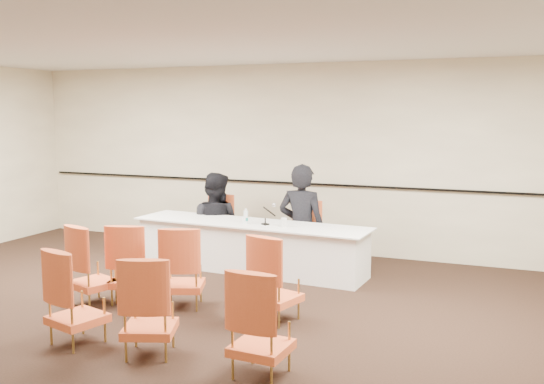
# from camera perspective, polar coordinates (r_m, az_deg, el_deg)

# --- Properties ---
(floor) EXTENTS (10.00, 10.00, 0.00)m
(floor) POSITION_cam_1_polar(r_m,az_deg,el_deg) (6.46, -9.14, -12.82)
(floor) COLOR black
(floor) RESTS_ON ground
(ceiling) EXTENTS (10.00, 10.00, 0.00)m
(ceiling) POSITION_cam_1_polar(r_m,az_deg,el_deg) (6.11, -9.75, 14.62)
(ceiling) COLOR silver
(ceiling) RESTS_ON ground
(wall_back) EXTENTS (10.00, 0.04, 3.00)m
(wall_back) POSITION_cam_1_polar(r_m,az_deg,el_deg) (9.72, 2.98, 3.18)
(wall_back) COLOR #BDB195
(wall_back) RESTS_ON ground
(wall_rail) EXTENTS (9.80, 0.04, 0.03)m
(wall_rail) POSITION_cam_1_polar(r_m,az_deg,el_deg) (9.72, 2.88, 0.81)
(wall_rail) COLOR black
(wall_rail) RESTS_ON wall_back
(panel_table) EXTENTS (3.49, 1.01, 0.69)m
(panel_table) POSITION_cam_1_polar(r_m,az_deg,el_deg) (8.62, -2.06, -5.15)
(panel_table) COLOR white
(panel_table) RESTS_ON ground
(panelist_main) EXTENTS (0.71, 0.47, 1.92)m
(panelist_main) POSITION_cam_1_polar(r_m,az_deg,el_deg) (8.81, 2.81, -3.58)
(panelist_main) COLOR black
(panelist_main) RESTS_ON ground
(panelist_main_chair) EXTENTS (0.53, 0.53, 0.95)m
(panelist_main_chair) POSITION_cam_1_polar(r_m,az_deg,el_deg) (8.82, 2.81, -3.99)
(panelist_main_chair) COLOR #CC4C24
(panelist_main_chair) RESTS_ON ground
(panelist_second) EXTENTS (0.87, 0.69, 1.77)m
(panelist_second) POSITION_cam_1_polar(r_m,az_deg,el_deg) (9.48, -5.41, -3.49)
(panelist_second) COLOR black
(panelist_second) RESTS_ON ground
(panelist_second_chair) EXTENTS (0.53, 0.53, 0.95)m
(panelist_second_chair) POSITION_cam_1_polar(r_m,az_deg,el_deg) (9.47, -5.41, -3.21)
(panelist_second_chair) COLOR #CC4C24
(panelist_second_chair) RESTS_ON ground
(papers) EXTENTS (0.34, 0.28, 0.00)m
(papers) POSITION_cam_1_polar(r_m,az_deg,el_deg) (8.36, 0.21, -3.11)
(papers) COLOR white
(papers) RESTS_ON panel_table
(microphone) EXTENTS (0.19, 0.24, 0.30)m
(microphone) POSITION_cam_1_polar(r_m,az_deg,el_deg) (8.34, -0.64, -2.12)
(microphone) COLOR black
(microphone) RESTS_ON panel_table
(water_bottle) EXTENTS (0.07, 0.07, 0.21)m
(water_bottle) POSITION_cam_1_polar(r_m,az_deg,el_deg) (8.47, -2.48, -2.27)
(water_bottle) COLOR #18847B
(water_bottle) RESTS_ON panel_table
(drinking_glass) EXTENTS (0.09, 0.09, 0.10)m
(drinking_glass) POSITION_cam_1_polar(r_m,az_deg,el_deg) (8.48, -2.56, -2.64)
(drinking_glass) COLOR white
(drinking_glass) RESTS_ON panel_table
(coffee_cup) EXTENTS (0.09, 0.09, 0.12)m
(coffee_cup) POSITION_cam_1_polar(r_m,az_deg,el_deg) (8.22, 1.13, -2.88)
(coffee_cup) COLOR white
(coffee_cup) RESTS_ON panel_table
(aud_chair_front_left) EXTENTS (0.63, 0.63, 0.95)m
(aud_chair_front_left) POSITION_cam_1_polar(r_m,az_deg,el_deg) (7.39, -16.49, -6.56)
(aud_chair_front_left) COLOR #CC4C24
(aud_chair_front_left) RESTS_ON ground
(aud_chair_front_mid) EXTENTS (0.65, 0.65, 0.95)m
(aud_chair_front_mid) POSITION_cam_1_polar(r_m,az_deg,el_deg) (7.08, -8.40, -6.94)
(aud_chair_front_mid) COLOR #CC4C24
(aud_chair_front_mid) RESTS_ON ground
(aud_chair_front_right) EXTENTS (0.61, 0.61, 0.95)m
(aud_chair_front_right) POSITION_cam_1_polar(r_m,az_deg,el_deg) (6.55, 0.33, -8.06)
(aud_chair_front_right) COLOR #CC4C24
(aud_chair_front_right) RESTS_ON ground
(aud_chair_back_left) EXTENTS (0.62, 0.62, 0.95)m
(aud_chair_back_left) POSITION_cam_1_polar(r_m,az_deg,el_deg) (6.22, -17.90, -9.30)
(aud_chair_back_left) COLOR #CC4C24
(aud_chair_back_left) RESTS_ON ground
(aud_chair_back_mid) EXTENTS (0.64, 0.64, 0.95)m
(aud_chair_back_mid) POSITION_cam_1_polar(r_m,az_deg,el_deg) (5.77, -11.47, -10.38)
(aud_chair_back_mid) COLOR #CC4C24
(aud_chair_back_mid) RESTS_ON ground
(aud_chair_back_right) EXTENTS (0.53, 0.53, 0.95)m
(aud_chair_back_right) POSITION_cam_1_polar(r_m,az_deg,el_deg) (5.23, -1.01, -12.13)
(aud_chair_back_right) COLOR #CC4C24
(aud_chair_back_right) RESTS_ON ground
(aud_chair_extra) EXTENTS (0.62, 0.62, 0.95)m
(aud_chair_extra) POSITION_cam_1_polar(r_m,az_deg,el_deg) (7.37, -13.11, -6.50)
(aud_chair_extra) COLOR #CC4C24
(aud_chair_extra) RESTS_ON ground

